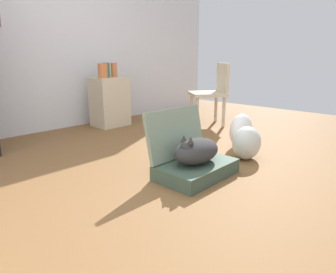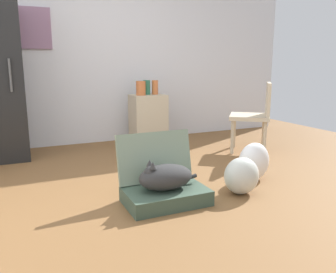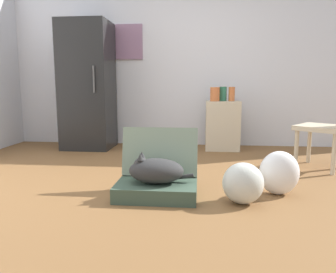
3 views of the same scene
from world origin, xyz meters
name	(u,v)px [view 3 (image 3 of 3)]	position (x,y,z in m)	size (l,w,h in m)	color
ground_plane	(149,188)	(0.00, 0.00, 0.00)	(7.68, 7.68, 0.00)	brown
wall_back	(172,58)	(0.00, 2.26, 1.30)	(6.40, 0.15, 2.60)	silver
suitcase_base	(156,190)	(0.10, -0.23, 0.06)	(0.65, 0.42, 0.12)	#384C3D
suitcase_lid	(160,152)	(0.10, 0.00, 0.33)	(0.65, 0.42, 0.04)	gray
cat	(155,170)	(0.09, -0.23, 0.22)	(0.52, 0.28, 0.25)	#2D2D2D
plastic_bag_white	(243,183)	(0.77, -0.30, 0.16)	(0.31, 0.26, 0.32)	silver
plastic_bag_clear	(279,173)	(1.09, -0.05, 0.18)	(0.32, 0.21, 0.37)	white
refrigerator	(88,86)	(-1.16, 1.80, 0.89)	(0.67, 0.65, 1.78)	black
side_table	(222,126)	(0.75, 1.85, 0.34)	(0.47, 0.37, 0.68)	beige
vase_tall	(215,94)	(0.63, 1.81, 0.78)	(0.13, 0.13, 0.19)	#CC6B38
vase_short	(232,94)	(0.87, 1.87, 0.78)	(0.09, 0.09, 0.20)	#CC6B38
vase_round	(223,94)	(0.75, 1.89, 0.78)	(0.10, 0.10, 0.20)	#2D7051
chair	(330,125)	(1.80, 0.84, 0.48)	(0.66, 0.66, 0.87)	beige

